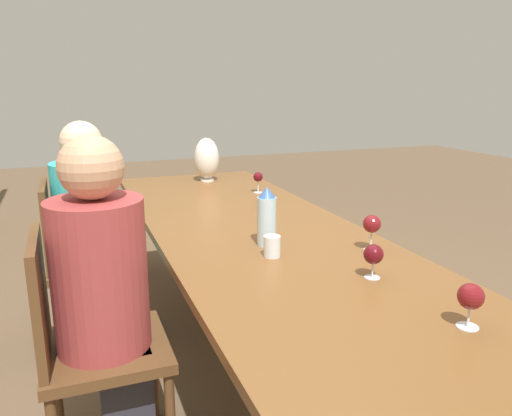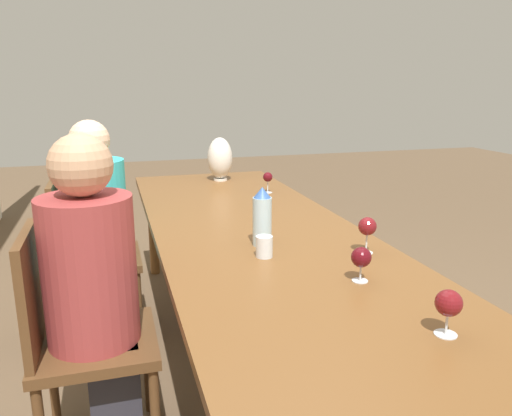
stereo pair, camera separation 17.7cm
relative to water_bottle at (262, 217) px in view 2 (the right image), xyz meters
The scene contains 13 objects.
ground_plane 0.87m from the water_bottle, 11.79° to the right, with size 14.00×14.00×0.00m, color brown.
dining_table 0.29m from the water_bottle, 11.79° to the right, with size 3.06×0.96×0.72m.
water_bottle is the anchor object (origin of this frame).
water_tumbler 0.17m from the water_bottle, 166.33° to the left, with size 0.07×0.07×0.09m.
vase 1.48m from the water_bottle, ahead, with size 0.17×0.17×0.30m.
wine_glass_0 0.93m from the water_bottle, 163.77° to the right, with size 0.08×0.08×0.13m.
wine_glass_1 0.53m from the water_bottle, 155.92° to the right, with size 0.07×0.07×0.13m.
wine_glass_2 1.04m from the water_bottle, 18.97° to the right, with size 0.06×0.06×0.13m.
wine_glass_3 0.44m from the water_bottle, 119.85° to the right, with size 0.07×0.07×0.15m.
chair_near 0.86m from the water_bottle, 102.90° to the left, with size 0.44×0.44×0.90m.
chair_far 1.14m from the water_bottle, 45.07° to the left, with size 0.44×0.44×0.90m.
person_near 0.73m from the water_bottle, 104.36° to the left, with size 0.33×0.33×1.24m.
person_far 1.05m from the water_bottle, 41.86° to the left, with size 0.33×0.33×1.21m.
Camera 2 is at (-2.17, 0.65, 1.40)m, focal length 35.00 mm.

